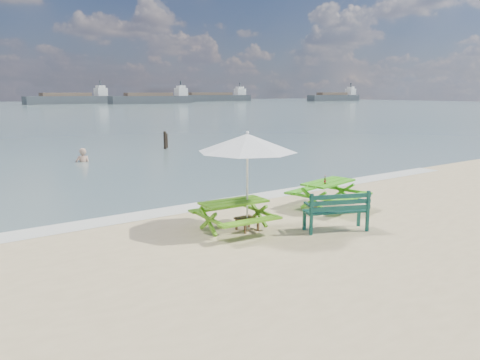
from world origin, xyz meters
TOP-DOWN VIEW (x-y plane):
  - foam_strip at (0.00, 4.60)m, footprint 22.00×0.90m
  - picnic_table_left at (-1.13, 1.93)m, footprint 1.69×1.86m
  - picnic_table_right at (2.32, 2.20)m, footprint 2.05×2.19m
  - park_bench at (0.94, 0.60)m, footprint 1.62×1.06m
  - side_table at (-0.80, 1.85)m, footprint 0.49×0.49m
  - patio_umbrella at (-0.80, 1.85)m, footprint 2.43×2.43m
  - beer_bottle at (1.99, 2.01)m, footprint 0.06×0.06m
  - swimmer at (-0.61, 15.47)m, footprint 0.74×0.54m
  - mooring_pilings at (5.06, 18.05)m, footprint 0.56×0.76m
  - cargo_ships at (49.81, 122.39)m, footprint 155.56×26.00m

SIDE VIEW (x-z plane):
  - swimmer at x=-0.61m, z-range -1.19..0.67m
  - foam_strip at x=0.00m, z-range 0.00..0.01m
  - side_table at x=-0.80m, z-range 0.01..0.32m
  - park_bench at x=0.94m, z-range -0.18..0.77m
  - picnic_table_left at x=-1.13m, z-range -0.01..0.74m
  - mooring_pilings at x=5.06m, z-range -0.24..1.00m
  - picnic_table_right at x=2.32m, z-range -0.02..0.79m
  - beer_bottle at x=1.99m, z-range 0.77..1.00m
  - cargo_ships at x=49.81m, z-range -1.02..3.38m
  - patio_umbrella at x=-0.80m, z-range 0.96..3.31m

